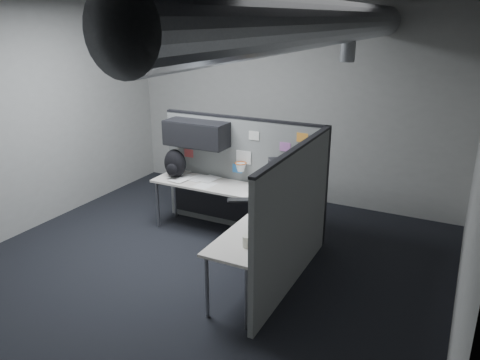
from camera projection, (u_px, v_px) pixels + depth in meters
The scene contains 12 objects.
room at pixel (242, 100), 4.76m from camera, with size 5.62×5.62×3.22m.
partition_back at pixel (230, 162), 6.51m from camera, with size 2.44×0.42×1.63m.
partition_right at pixel (295, 218), 5.13m from camera, with size 0.07×2.23×1.63m.
desk at pixel (238, 205), 6.01m from camera, with size 2.31×2.11×0.73m.
monitor at pixel (288, 180), 5.77m from camera, with size 0.61×0.61×0.50m.
keyboard at pixel (244, 200), 5.80m from camera, with size 0.43×0.33×0.04m.
mouse at pixel (259, 216), 5.35m from camera, with size 0.26×0.24×0.04m.
phone at pixel (263, 230), 4.95m from camera, with size 0.21×0.22×0.09m.
bottles at pixel (256, 249), 4.57m from camera, with size 0.12×0.16×0.07m.
cup at pixel (247, 242), 4.64m from camera, with size 0.09×0.09×0.12m, color beige.
papers at pixel (192, 178), 6.63m from camera, with size 0.86×0.61×0.02m.
backpack at pixel (175, 164), 6.62m from camera, with size 0.35×0.32×0.41m.
Camera 1 is at (2.70, -4.25, 2.90)m, focal length 35.00 mm.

